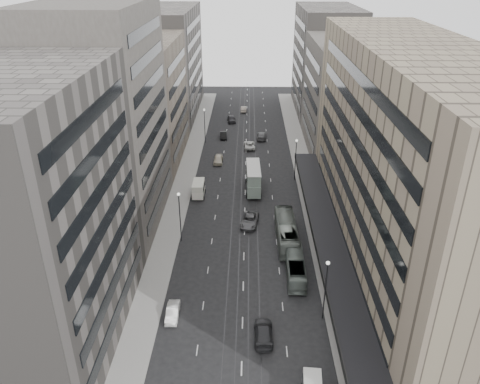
# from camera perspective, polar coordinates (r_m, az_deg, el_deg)

# --- Properties ---
(ground) EXTENTS (220.00, 220.00, 0.00)m
(ground) POSITION_cam_1_polar(r_m,az_deg,el_deg) (62.76, 0.39, -11.96)
(ground) COLOR black
(ground) RESTS_ON ground
(sidewalk_right) EXTENTS (4.00, 125.00, 0.15)m
(sidewalk_right) POSITION_cam_1_polar(r_m,az_deg,el_deg) (95.68, 7.89, 2.22)
(sidewalk_right) COLOR gray
(sidewalk_right) RESTS_ON ground
(sidewalk_left) EXTENTS (4.00, 125.00, 0.15)m
(sidewalk_left) POSITION_cam_1_polar(r_m,az_deg,el_deg) (95.81, -6.52, 2.34)
(sidewalk_left) COLOR gray
(sidewalk_left) RESTS_ON ground
(department_store) EXTENTS (19.20, 60.00, 30.00)m
(department_store) POSITION_cam_1_polar(r_m,az_deg,el_deg) (65.44, 19.69, 3.29)
(department_store) COLOR #756756
(department_store) RESTS_ON ground
(building_right_mid) EXTENTS (15.00, 28.00, 24.00)m
(building_right_mid) POSITION_cam_1_polar(r_m,az_deg,el_deg) (106.76, 12.63, 11.21)
(building_right_mid) COLOR #49453F
(building_right_mid) RESTS_ON ground
(building_right_far) EXTENTS (15.00, 32.00, 28.00)m
(building_right_far) POSITION_cam_1_polar(r_m,az_deg,el_deg) (135.13, 10.38, 15.43)
(building_right_far) COLOR #65605B
(building_right_far) RESTS_ON ground
(building_left_a) EXTENTS (15.00, 28.00, 30.00)m
(building_left_a) POSITION_cam_1_polar(r_m,az_deg,el_deg) (52.49, -23.90, -3.25)
(building_left_a) COLOR #65605B
(building_left_a) RESTS_ON ground
(building_left_b) EXTENTS (15.00, 26.00, 34.00)m
(building_left_b) POSITION_cam_1_polar(r_m,az_deg,el_deg) (74.92, -16.23, 8.34)
(building_left_b) COLOR #49453F
(building_left_b) RESTS_ON ground
(building_left_c) EXTENTS (15.00, 28.00, 25.00)m
(building_left_c) POSITION_cam_1_polar(r_m,az_deg,el_deg) (101.19, -11.72, 10.76)
(building_left_c) COLOR #6F6456
(building_left_c) RESTS_ON ground
(building_left_d) EXTENTS (15.00, 38.00, 28.00)m
(building_left_d) POSITION_cam_1_polar(r_m,az_deg,el_deg) (132.40, -8.82, 15.32)
(building_left_d) COLOR #65605B
(building_left_d) RESTS_ON ground
(lamp_right_near) EXTENTS (0.44, 0.44, 8.32)m
(lamp_right_near) POSITION_cam_1_polar(r_m,az_deg,el_deg) (56.37, 10.43, -10.91)
(lamp_right_near) COLOR #262628
(lamp_right_near) RESTS_ON ground
(lamp_right_far) EXTENTS (0.44, 0.44, 8.32)m
(lamp_right_far) POSITION_cam_1_polar(r_m,az_deg,el_deg) (91.14, 6.82, 4.53)
(lamp_right_far) COLOR #262628
(lamp_right_far) RESTS_ON ground
(lamp_left_near) EXTENTS (0.44, 0.44, 8.32)m
(lamp_left_near) POSITION_cam_1_polar(r_m,az_deg,el_deg) (70.62, -7.37, -2.36)
(lamp_left_near) COLOR #262628
(lamp_left_near) RESTS_ON ground
(lamp_left_far) EXTENTS (0.44, 0.44, 8.32)m
(lamp_left_far) POSITION_cam_1_polar(r_m,az_deg,el_deg) (109.97, -4.34, 8.52)
(lamp_left_far) COLOR #262628
(lamp_left_far) RESTS_ON ground
(bus_near) EXTENTS (2.53, 10.10, 2.80)m
(bus_near) POSITION_cam_1_polar(r_m,az_deg,el_deg) (65.25, 6.75, -8.94)
(bus_near) COLOR slate
(bus_near) RESTS_ON ground
(bus_far) EXTENTS (3.08, 12.29, 3.41)m
(bus_far) POSITION_cam_1_polar(r_m,az_deg,el_deg) (72.14, 5.68, -4.81)
(bus_far) COLOR gray
(bus_far) RESTS_ON ground
(double_decker) EXTENTS (2.96, 8.96, 4.86)m
(double_decker) POSITION_cam_1_polar(r_m,az_deg,el_deg) (86.94, 1.64, 1.73)
(double_decker) COLOR gray
(double_decker) RESTS_ON ground
(panel_van) EXTENTS (2.28, 4.55, 2.85)m
(panel_van) POSITION_cam_1_polar(r_m,az_deg,el_deg) (85.55, -5.09, 0.43)
(panel_van) COLOR white
(panel_van) RESTS_ON ground
(sedan_1) EXTENTS (1.54, 4.19, 1.37)m
(sedan_1) POSITION_cam_1_polar(r_m,az_deg,el_deg) (59.10, -8.21, -14.30)
(sedan_1) COLOR white
(sedan_1) RESTS_ON ground
(sedan_2) EXTENTS (3.32, 5.89, 1.55)m
(sedan_2) POSITION_cam_1_polar(r_m,az_deg,el_deg) (76.55, 1.16, -3.49)
(sedan_2) COLOR #5B5B5D
(sedan_2) RESTS_ON ground
(sedan_3) EXTENTS (2.19, 5.32, 1.54)m
(sedan_3) POSITION_cam_1_polar(r_m,az_deg,el_deg) (55.93, 2.87, -16.73)
(sedan_3) COLOR #27282A
(sedan_3) RESTS_ON ground
(sedan_4) EXTENTS (1.97, 4.74, 1.60)m
(sedan_4) POSITION_cam_1_polar(r_m,az_deg,el_deg) (100.00, -2.67, 4.00)
(sedan_4) COLOR beige
(sedan_4) RESTS_ON ground
(sedan_5) EXTENTS (1.89, 4.58, 1.48)m
(sedan_5) POSITION_cam_1_polar(r_m,az_deg,el_deg) (114.43, -2.05, 6.94)
(sedan_5) COLOR black
(sedan_5) RESTS_ON ground
(sedan_6) EXTENTS (2.71, 5.36, 1.46)m
(sedan_6) POSITION_cam_1_polar(r_m,az_deg,el_deg) (108.14, 1.16, 5.76)
(sedan_6) COLOR silver
(sedan_6) RESTS_ON ground
(sedan_7) EXTENTS (2.42, 5.55, 1.59)m
(sedan_7) POSITION_cam_1_polar(r_m,az_deg,el_deg) (114.01, 2.64, 6.89)
(sedan_7) COLOR #5D5D60
(sedan_7) RESTS_ON ground
(sedan_8) EXTENTS (2.56, 5.12, 1.67)m
(sedan_8) POSITION_cam_1_polar(r_m,az_deg,el_deg) (126.30, -1.05, 8.91)
(sedan_8) COLOR #262628
(sedan_8) RESTS_ON ground
(sedan_9) EXTENTS (1.58, 4.52, 1.49)m
(sedan_9) POSITION_cam_1_polar(r_m,az_deg,el_deg) (135.58, 0.44, 10.11)
(sedan_9) COLOR #B7A797
(sedan_9) RESTS_ON ground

